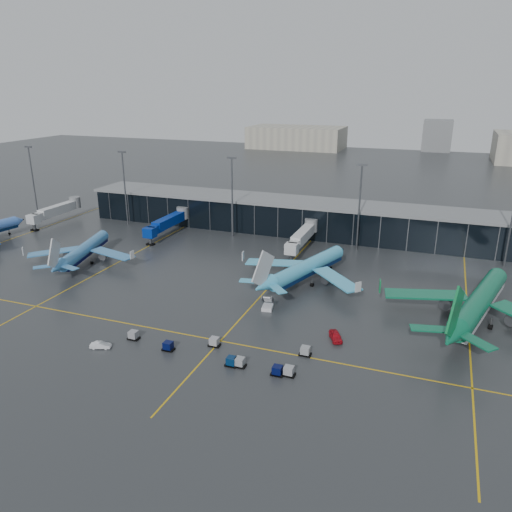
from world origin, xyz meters
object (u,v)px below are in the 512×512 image
(service_van_white, at_px, (101,345))
(baggage_carts, at_px, (230,355))
(airliner_arkefly, at_px, (84,243))
(service_van_red, at_px, (336,336))
(airliner_aer_lingus, at_px, (481,290))
(mobile_airstair, at_px, (268,306))
(airliner_klm_near, at_px, (308,259))

(service_van_white, bearing_deg, baggage_carts, -98.05)
(airliner_arkefly, relative_size, service_van_red, 7.65)
(airliner_arkefly, xyz_separation_m, service_van_red, (74.41, -19.84, -4.75))
(airliner_aer_lingus, distance_m, mobile_airstair, 44.40)
(airliner_aer_lingus, bearing_deg, airliner_klm_near, -177.55)
(mobile_airstair, bearing_deg, airliner_aer_lingus, 3.29)
(airliner_klm_near, relative_size, mobile_airstair, 11.25)
(mobile_airstair, height_order, service_van_white, mobile_airstair)
(baggage_carts, bearing_deg, airliner_arkefly, 150.14)
(service_van_white, bearing_deg, service_van_red, -85.26)
(airliner_arkefly, distance_m, baggage_carts, 67.17)
(mobile_airstair, bearing_deg, service_van_white, -140.69)
(airliner_klm_near, relative_size, service_van_red, 8.37)
(service_van_red, relative_size, service_van_white, 1.23)
(baggage_carts, xyz_separation_m, mobile_airstair, (-0.61, 22.03, 0.01))
(airliner_arkefly, height_order, service_van_red, airliner_arkefly)
(baggage_carts, bearing_deg, airliner_klm_near, 85.28)
(airliner_arkefly, bearing_deg, baggage_carts, -44.74)
(airliner_aer_lingus, bearing_deg, airliner_arkefly, -165.62)
(airliner_aer_lingus, bearing_deg, baggage_carts, -127.74)
(service_van_white, bearing_deg, mobile_airstair, -60.99)
(service_van_red, bearing_deg, airliner_aer_lingus, 9.45)
(airliner_klm_near, distance_m, service_van_red, 30.54)
(airliner_klm_near, bearing_deg, service_van_white, -102.77)
(airliner_arkefly, distance_m, airliner_aer_lingus, 100.37)
(airliner_klm_near, bearing_deg, service_van_red, -46.16)
(airliner_klm_near, height_order, service_van_white, airliner_klm_near)
(airliner_klm_near, bearing_deg, airliner_aer_lingus, 5.54)
(airliner_aer_lingus, height_order, baggage_carts, airliner_aer_lingus)
(airliner_arkefly, distance_m, mobile_airstair, 58.80)
(airliner_arkefly, bearing_deg, airliner_aer_lingus, -15.75)
(service_van_red, bearing_deg, airliner_klm_near, 89.71)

